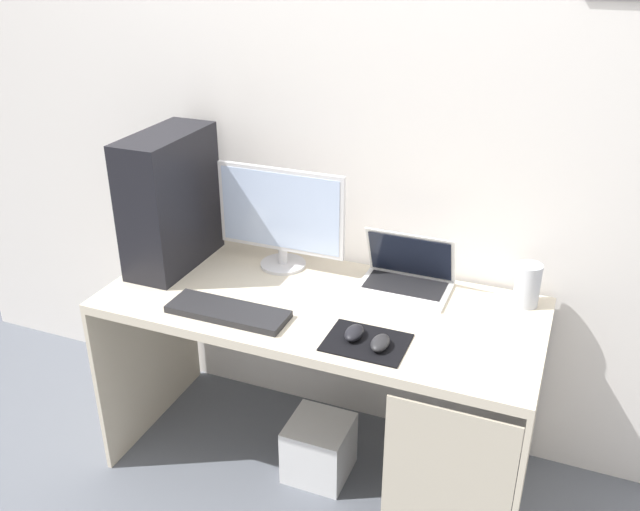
# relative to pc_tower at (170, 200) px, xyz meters

# --- Properties ---
(ground_plane) EXTENTS (8.00, 8.00, 0.00)m
(ground_plane) POSITION_rel_pc_tower_xyz_m (0.64, -0.08, -1.00)
(ground_plane) COLOR slate
(wall_back) EXTENTS (4.00, 0.05, 2.60)m
(wall_back) POSITION_rel_pc_tower_xyz_m (0.64, 0.30, 0.30)
(wall_back) COLOR silver
(wall_back) RESTS_ON ground_plane
(desk) EXTENTS (1.54, 0.68, 0.74)m
(desk) POSITION_rel_pc_tower_xyz_m (0.66, -0.09, -0.40)
(desk) COLOR beige
(desk) RESTS_ON ground_plane
(pc_tower) EXTENTS (0.19, 0.43, 0.52)m
(pc_tower) POSITION_rel_pc_tower_xyz_m (0.00, 0.00, 0.00)
(pc_tower) COLOR black
(pc_tower) RESTS_ON desk
(monitor) EXTENTS (0.51, 0.18, 0.40)m
(monitor) POSITION_rel_pc_tower_xyz_m (0.40, 0.12, -0.05)
(monitor) COLOR silver
(monitor) RESTS_ON desk
(laptop) EXTENTS (0.33, 0.23, 0.21)m
(laptop) POSITION_rel_pc_tower_xyz_m (0.89, 0.14, -0.22)
(laptop) COLOR white
(laptop) RESTS_ON desk
(speaker) EXTENTS (0.09, 0.09, 0.15)m
(speaker) POSITION_rel_pc_tower_xyz_m (1.31, 0.17, -0.18)
(speaker) COLOR #B7BCC6
(speaker) RESTS_ON desk
(keyboard) EXTENTS (0.42, 0.14, 0.02)m
(keyboard) POSITION_rel_pc_tower_xyz_m (0.38, -0.28, -0.25)
(keyboard) COLOR #232326
(keyboard) RESTS_ON desk
(mousepad) EXTENTS (0.26, 0.20, 0.00)m
(mousepad) POSITION_rel_pc_tower_xyz_m (0.88, -0.27, -0.26)
(mousepad) COLOR black
(mousepad) RESTS_ON desk
(mouse_left) EXTENTS (0.06, 0.10, 0.03)m
(mouse_left) POSITION_rel_pc_tower_xyz_m (0.83, -0.26, -0.24)
(mouse_left) COLOR black
(mouse_left) RESTS_ON mousepad
(mouse_right) EXTENTS (0.06, 0.10, 0.03)m
(mouse_right) POSITION_rel_pc_tower_xyz_m (0.93, -0.28, -0.24)
(mouse_right) COLOR #232326
(mouse_right) RESTS_ON mousepad
(subwoofer) EXTENTS (0.23, 0.23, 0.23)m
(subwoofer) POSITION_rel_pc_tower_xyz_m (0.65, -0.12, -0.88)
(subwoofer) COLOR white
(subwoofer) RESTS_ON ground_plane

